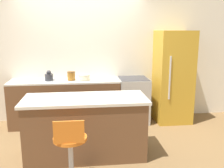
% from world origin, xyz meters
% --- Properties ---
extents(ground_plane, '(14.00, 14.00, 0.00)m').
position_xyz_m(ground_plane, '(0.00, 0.00, 0.00)').
color(ground_plane, brown).
extents(wall_back, '(8.00, 0.06, 2.60)m').
position_xyz_m(wall_back, '(0.00, 0.66, 1.30)').
color(wall_back, silver).
rests_on(wall_back, ground_plane).
extents(back_counter, '(2.10, 0.61, 0.90)m').
position_xyz_m(back_counter, '(-0.32, 0.32, 0.45)').
color(back_counter, brown).
rests_on(back_counter, ground_plane).
extents(kitchen_island, '(1.78, 0.72, 0.90)m').
position_xyz_m(kitchen_island, '(0.06, -1.01, 0.45)').
color(kitchen_island, brown).
rests_on(kitchen_island, ground_plane).
extents(oven_range, '(0.59, 0.62, 0.90)m').
position_xyz_m(oven_range, '(1.04, 0.32, 0.45)').
color(oven_range, '#B7B2A8').
rests_on(oven_range, ground_plane).
extents(refrigerator, '(0.68, 0.69, 1.84)m').
position_xyz_m(refrigerator, '(1.85, 0.29, 0.92)').
color(refrigerator, gold).
rests_on(refrigerator, ground_plane).
extents(stool_chair, '(0.40, 0.40, 0.88)m').
position_xyz_m(stool_chair, '(-0.13, -1.73, 0.44)').
color(stool_chair, '#B7B7BC').
rests_on(stool_chair, ground_plane).
extents(kettle, '(0.15, 0.15, 0.20)m').
position_xyz_m(kettle, '(-0.60, 0.28, 0.98)').
color(kettle, '#333338').
rests_on(kettle, back_counter).
extents(mixing_bowl, '(0.21, 0.21, 0.10)m').
position_xyz_m(mixing_bowl, '(0.07, 0.28, 0.96)').
color(mixing_bowl, beige).
rests_on(mixing_bowl, back_counter).
extents(canister_jar, '(0.16, 0.16, 0.16)m').
position_xyz_m(canister_jar, '(-0.18, 0.28, 0.99)').
color(canister_jar, '#9E6623').
rests_on(canister_jar, back_counter).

